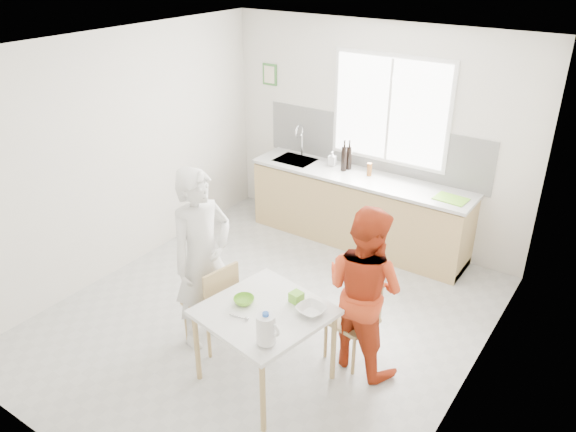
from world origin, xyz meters
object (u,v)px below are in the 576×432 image
(dining_table, at_px, (265,318))
(chair_far, at_px, (357,313))
(chair_left, at_px, (215,301))
(person_white, at_px, (202,259))
(person_red, at_px, (364,289))
(wine_bottle_a, at_px, (344,158))
(wine_bottle_b, at_px, (349,158))
(bowl_white, at_px, (311,310))
(bowl_green, at_px, (244,300))
(milk_jug, at_px, (266,329))

(dining_table, bearing_deg, chair_far, 56.30)
(chair_left, height_order, chair_far, chair_left)
(person_white, bearing_deg, chair_far, -55.36)
(chair_far, relative_size, person_red, 0.53)
(person_red, relative_size, wine_bottle_a, 4.93)
(person_red, relative_size, wine_bottle_b, 5.26)
(chair_far, height_order, bowl_white, chair_far)
(chair_left, distance_m, person_red, 1.40)
(chair_far, height_order, person_red, person_red)
(dining_table, bearing_deg, person_white, 169.60)
(dining_table, xyz_separation_m, chair_far, (0.49, 0.74, -0.20))
(person_red, xyz_separation_m, wine_bottle_b, (-1.32, 2.11, 0.28))
(chair_far, bearing_deg, bowl_green, -122.51)
(wine_bottle_b, bearing_deg, milk_jug, -71.98)
(person_red, xyz_separation_m, bowl_white, (-0.24, -0.48, -0.03))
(bowl_green, relative_size, wine_bottle_a, 0.56)
(dining_table, relative_size, person_red, 0.70)
(wine_bottle_a, bearing_deg, person_white, -90.94)
(person_red, xyz_separation_m, wine_bottle_a, (-1.35, 2.02, 0.29))
(chair_far, relative_size, wine_bottle_b, 2.77)
(chair_left, bearing_deg, wine_bottle_b, -168.02)
(milk_jug, bearing_deg, bowl_white, 92.60)
(dining_table, bearing_deg, milk_jug, -51.16)
(wine_bottle_b, bearing_deg, wine_bottle_a, -107.34)
(dining_table, bearing_deg, wine_bottle_b, 105.00)
(person_red, relative_size, bowl_green, 8.86)
(person_white, relative_size, wine_bottle_b, 5.89)
(person_red, height_order, milk_jug, person_red)
(milk_jug, bearing_deg, wine_bottle_a, 119.33)
(chair_left, distance_m, wine_bottle_b, 2.72)
(chair_left, relative_size, person_white, 0.50)
(chair_far, relative_size, bowl_white, 3.50)
(chair_far, distance_m, bowl_green, 1.07)
(chair_left, distance_m, milk_jug, 1.11)
(person_red, distance_m, milk_jug, 1.06)
(bowl_green, xyz_separation_m, milk_jug, (0.47, -0.32, 0.12))
(chair_left, height_order, bowl_green, chair_left)
(person_white, height_order, person_red, person_white)
(chair_far, relative_size, wine_bottle_a, 2.60)
(chair_left, relative_size, bowl_white, 3.73)
(bowl_green, bearing_deg, bowl_white, 20.56)
(person_red, distance_m, wine_bottle_b, 2.50)
(bowl_green, bearing_deg, wine_bottle_a, 101.78)
(chair_far, xyz_separation_m, person_red, (0.09, -0.06, 0.33))
(bowl_white, bearing_deg, bowl_green, -159.44)
(dining_table, distance_m, wine_bottle_b, 2.91)
(dining_table, distance_m, person_white, 0.86)
(chair_far, relative_size, bowl_green, 4.67)
(dining_table, height_order, wine_bottle_b, wine_bottle_b)
(chair_far, distance_m, milk_jug, 1.17)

